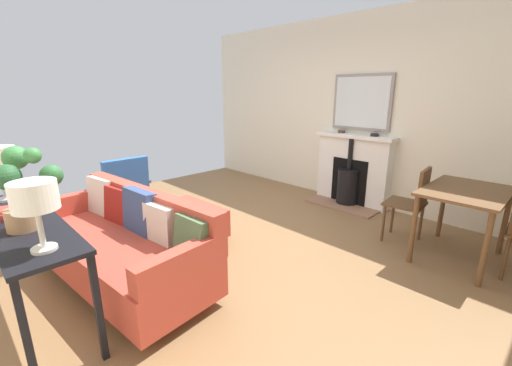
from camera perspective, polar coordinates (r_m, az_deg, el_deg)
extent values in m
cube|color=olive|center=(3.79, -6.45, -10.78)|extent=(5.09, 5.87, 0.01)
cube|color=silver|center=(5.34, 15.47, 12.02)|extent=(0.12, 5.87, 2.76)
cube|color=#93664C|center=(5.07, 14.61, -3.92)|extent=(0.37, 1.07, 0.03)
cube|color=white|center=(5.18, 16.66, 2.04)|extent=(0.21, 1.12, 1.02)
cube|color=black|center=(5.14, 16.07, 0.35)|extent=(0.06, 0.57, 0.68)
cylinder|color=black|center=(5.13, 15.77, -0.64)|extent=(0.31, 0.31, 0.51)
cylinder|color=black|center=(5.06, 15.99, 2.22)|extent=(0.33, 0.33, 0.02)
cylinder|color=black|center=(5.01, 16.20, 4.89)|extent=(0.07, 0.07, 0.46)
cube|color=white|center=(5.06, 17.00, 7.86)|extent=(0.26, 1.20, 0.05)
cube|color=gray|center=(5.12, 18.04, 13.29)|extent=(0.04, 0.91, 0.79)
cube|color=silver|center=(5.10, 17.93, 13.30)|extent=(0.01, 0.83, 0.71)
cylinder|color=#47382D|center=(5.19, 14.74, 8.70)|extent=(0.11, 0.11, 0.04)
torus|color=#47382D|center=(5.18, 14.76, 8.87)|extent=(0.11, 0.11, 0.01)
cylinder|color=black|center=(4.94, 20.06, 7.92)|extent=(0.11, 0.11, 0.04)
torus|color=black|center=(4.94, 20.08, 8.09)|extent=(0.12, 0.12, 0.01)
cylinder|color=#B2B2B7|center=(3.96, -32.57, -11.24)|extent=(0.04, 0.04, 0.10)
cylinder|color=#B2B2B7|center=(2.59, -19.60, -24.41)|extent=(0.04, 0.04, 0.10)
cylinder|color=#B2B2B7|center=(4.15, -24.34, -8.89)|extent=(0.04, 0.04, 0.10)
cylinder|color=#B2B2B7|center=(2.87, -8.25, -19.12)|extent=(0.04, 0.04, 0.10)
cube|color=#B74233|center=(3.24, -23.02, -11.53)|extent=(0.96, 2.06, 0.34)
cube|color=#B74233|center=(3.24, -18.52, -4.20)|extent=(0.33, 2.00, 0.37)
cube|color=#B74233|center=(3.95, -29.76, -3.23)|extent=(0.75, 0.19, 0.20)
cube|color=#B74233|center=(2.39, -12.97, -13.39)|extent=(0.75, 0.19, 0.20)
cube|color=beige|center=(3.81, -25.48, -2.15)|extent=(0.22, 0.41, 0.40)
cube|color=maroon|center=(3.50, -22.89, -3.65)|extent=(0.20, 0.37, 0.37)
cube|color=#334775|center=(3.17, -19.76, -4.80)|extent=(0.17, 0.42, 0.42)
cube|color=beige|center=(2.92, -16.41, -6.93)|extent=(0.16, 0.35, 0.34)
cube|color=#4C6B47|center=(2.61, -11.19, -9.47)|extent=(0.17, 0.34, 0.35)
cylinder|color=#B2B2B7|center=(4.09, -17.04, -8.58)|extent=(0.03, 0.03, 0.09)
cylinder|color=#B2B2B7|center=(3.57, -11.69, -11.87)|extent=(0.03, 0.03, 0.09)
cylinder|color=#B2B2B7|center=(4.30, -11.66, -6.92)|extent=(0.03, 0.03, 0.09)
cylinder|color=#B2B2B7|center=(3.82, -5.92, -9.70)|extent=(0.03, 0.03, 0.09)
cube|color=#B74233|center=(3.86, -11.84, -6.46)|extent=(0.60, 0.84, 0.31)
cube|color=brown|center=(5.32, -20.91, -1.79)|extent=(0.04, 0.04, 0.34)
cube|color=brown|center=(5.15, -26.06, -2.95)|extent=(0.04, 0.04, 0.34)
cube|color=brown|center=(4.90, -18.61, -3.03)|extent=(0.04, 0.04, 0.34)
cube|color=brown|center=(4.72, -24.14, -4.34)|extent=(0.04, 0.04, 0.34)
cube|color=#2D60B2|center=(4.96, -22.66, -0.91)|extent=(0.60, 0.56, 0.08)
cube|color=#2D60B2|center=(4.67, -21.80, 1.42)|extent=(0.60, 0.11, 0.43)
cube|color=brown|center=(5.06, -19.44, 0.78)|extent=(0.04, 0.53, 0.04)
cube|color=brown|center=(4.84, -26.25, -0.64)|extent=(0.04, 0.53, 0.04)
cube|color=black|center=(3.83, -34.11, -7.02)|extent=(0.04, 0.04, 0.75)
cube|color=black|center=(2.39, -25.88, -19.23)|extent=(0.04, 0.04, 0.75)
cube|color=black|center=(2.33, -35.20, -21.58)|extent=(0.04, 0.04, 0.75)
cube|color=black|center=(2.91, -35.71, -5.64)|extent=(0.44, 1.70, 0.03)
cylinder|color=#B2B2B7|center=(3.51, -37.54, -2.26)|extent=(0.14, 0.14, 0.02)
cylinder|color=#B2B2B7|center=(3.48, -37.90, -0.21)|extent=(0.03, 0.03, 0.24)
cylinder|color=beige|center=(2.31, -33.08, -9.60)|extent=(0.14, 0.14, 0.02)
cylinder|color=beige|center=(2.27, -33.57, -6.68)|extent=(0.03, 0.03, 0.23)
cylinder|color=silver|center=(2.21, -34.35, -1.86)|extent=(0.24, 0.24, 0.17)
cylinder|color=#99704C|center=(2.70, -35.68, -5.13)|extent=(0.20, 0.20, 0.15)
cylinder|color=brown|center=(2.65, -36.28, -1.58)|extent=(0.02, 0.02, 0.20)
sphere|color=#26562D|center=(2.48, -37.49, 0.81)|extent=(0.16, 0.16, 0.16)
sphere|color=#387A3D|center=(2.46, -34.54, 3.98)|extent=(0.10, 0.10, 0.10)
sphere|color=#2D6633|center=(2.63, -32.20, 1.14)|extent=(0.15, 0.15, 0.15)
sphere|color=#387A3D|center=(2.72, -36.53, 3.60)|extent=(0.16, 0.16, 0.16)
cube|color=#B23833|center=(3.05, -36.28, -4.35)|extent=(0.24, 0.20, 0.02)
cube|color=#B23833|center=(3.03, -36.26, -3.95)|extent=(0.28, 0.17, 0.03)
cube|color=#B23833|center=(3.02, -36.22, -3.47)|extent=(0.26, 0.19, 0.02)
cylinder|color=brown|center=(4.41, 29.81, -3.85)|extent=(0.05, 0.05, 0.72)
cylinder|color=brown|center=(3.61, 25.83, -7.41)|extent=(0.05, 0.05, 0.72)
cylinder|color=brown|center=(4.31, 37.47, -5.50)|extent=(0.05, 0.05, 0.72)
cylinder|color=brown|center=(3.49, 35.20, -9.61)|extent=(0.05, 0.05, 0.72)
cube|color=brown|center=(3.83, 32.99, -1.20)|extent=(0.98, 0.70, 0.03)
cylinder|color=brown|center=(4.31, 22.80, -5.26)|extent=(0.03, 0.03, 0.45)
cylinder|color=brown|center=(4.03, 21.41, -6.60)|extent=(0.03, 0.03, 0.45)
cylinder|color=brown|center=(4.25, 26.92, -6.11)|extent=(0.03, 0.03, 0.45)
cylinder|color=brown|center=(3.95, 25.81, -7.54)|extent=(0.03, 0.03, 0.45)
cube|color=brown|center=(4.05, 24.61, -3.30)|extent=(0.44, 0.44, 0.02)
cube|color=brown|center=(3.96, 27.32, -0.76)|extent=(0.36, 0.07, 0.41)
cylinder|color=brown|center=(3.78, 37.49, -10.52)|extent=(0.03, 0.03, 0.44)
cylinder|color=brown|center=(4.08, 37.85, -8.80)|extent=(0.03, 0.03, 0.44)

